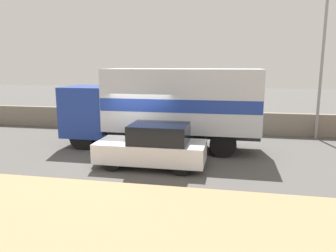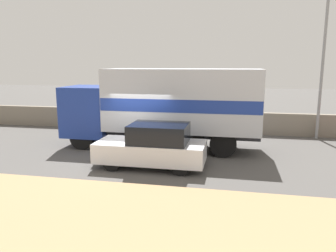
% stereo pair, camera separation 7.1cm
% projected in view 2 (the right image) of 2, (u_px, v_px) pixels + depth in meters
% --- Properties ---
extents(ground_plane, '(80.00, 80.00, 0.00)m').
position_uv_depth(ground_plane, '(136.00, 159.00, 12.94)').
color(ground_plane, '#514F4C').
extents(dirt_shoulder_foreground, '(60.00, 5.27, 0.04)m').
position_uv_depth(dirt_shoulder_foreground, '(70.00, 221.00, 7.78)').
color(dirt_shoulder_foreground, tan).
rests_on(dirt_shoulder_foreground, ground_plane).
extents(stone_wall_backdrop, '(60.00, 0.35, 1.17)m').
position_uv_depth(stone_wall_backdrop, '(166.00, 120.00, 18.32)').
color(stone_wall_backdrop, gray).
rests_on(stone_wall_backdrop, ground_plane).
extents(street_lamp, '(0.56, 0.28, 7.90)m').
position_uv_depth(street_lamp, '(324.00, 46.00, 15.62)').
color(street_lamp, gray).
rests_on(street_lamp, ground_plane).
extents(box_truck, '(8.58, 2.42, 3.49)m').
position_uv_depth(box_truck, '(167.00, 104.00, 14.17)').
color(box_truck, navy).
rests_on(box_truck, ground_plane).
extents(car_hatchback, '(3.92, 1.71, 1.59)m').
position_uv_depth(car_hatchback, '(153.00, 146.00, 11.80)').
color(car_hatchback, silver).
rests_on(car_hatchback, ground_plane).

